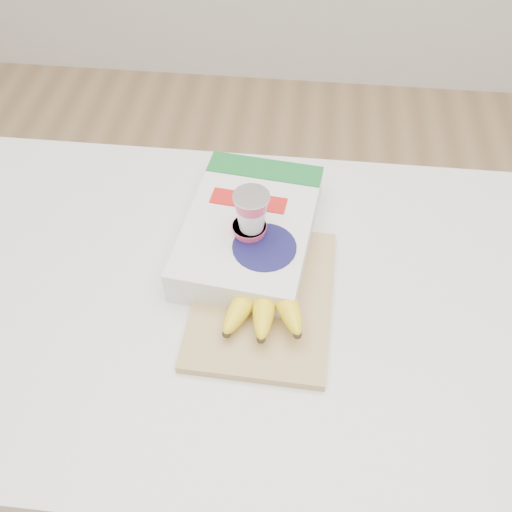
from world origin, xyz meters
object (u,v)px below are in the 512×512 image
at_px(yogurt_stack, 250,224).
at_px(bananas, 266,292).
at_px(table, 236,406).
at_px(cutting_board, 263,298).
at_px(cereal_box, 250,230).

bearing_deg(yogurt_stack, bananas, -70.34).
distance_m(table, yogurt_stack, 0.52).
distance_m(cutting_board, cereal_box, 0.13).
bearing_deg(table, yogurt_stack, 72.38).
height_order(table, yogurt_stack, yogurt_stack).
height_order(yogurt_stack, cereal_box, yogurt_stack).
bearing_deg(table, bananas, -16.22).
bearing_deg(table, cereal_box, 80.32).
bearing_deg(bananas, cereal_box, 106.81).
height_order(bananas, yogurt_stack, yogurt_stack).
bearing_deg(cereal_box, yogurt_stack, -74.77).
xyz_separation_m(table, cereal_box, (0.02, 0.12, 0.45)).
distance_m(bananas, cereal_box, 0.14).
relative_size(bananas, cereal_box, 0.58).
distance_m(yogurt_stack, cereal_box, 0.07).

